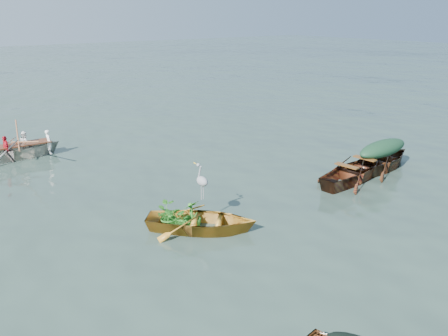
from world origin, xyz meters
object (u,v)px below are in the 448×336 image
(yellow_dinghy, at_px, (201,230))
(rowed_boat, at_px, (18,159))
(heron, at_px, (202,187))
(open_wooden_boat, at_px, (354,180))
(green_tarp_boat, at_px, (380,170))

(yellow_dinghy, bearing_deg, rowed_boat, 57.62)
(yellow_dinghy, distance_m, heron, 1.06)
(yellow_dinghy, relative_size, open_wooden_boat, 0.76)
(yellow_dinghy, xyz_separation_m, heron, (0.34, 0.44, 0.91))
(green_tarp_boat, xyz_separation_m, open_wooden_boat, (-1.50, -0.10, 0.00))
(yellow_dinghy, height_order, rowed_boat, rowed_boat)
(rowed_boat, relative_size, heron, 4.59)
(rowed_boat, bearing_deg, open_wooden_boat, -135.80)
(rowed_boat, distance_m, heron, 8.54)
(green_tarp_boat, bearing_deg, open_wooden_boat, 90.00)
(yellow_dinghy, height_order, open_wooden_boat, open_wooden_boat)
(rowed_boat, height_order, heron, heron)
(yellow_dinghy, bearing_deg, green_tarp_boat, -47.04)
(rowed_boat, bearing_deg, heron, -160.80)
(yellow_dinghy, distance_m, rowed_boat, 8.82)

